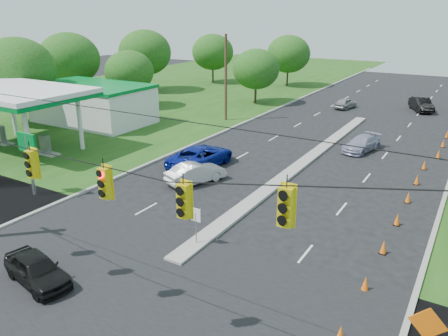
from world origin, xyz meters
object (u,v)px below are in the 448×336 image
Objects in this scene: gas_station at (82,101)px; black_sedan at (37,269)px; blue_pickup at (201,156)px; white_sedan at (196,173)px.

gas_station is 5.13× the size of black_sedan.
white_sedan is at bearing 118.88° from blue_pickup.
white_sedan is at bearing -20.84° from gas_station.
blue_pickup is at bearing -13.72° from gas_station.
black_sedan is 16.35m from blue_pickup.
gas_station is at bearing 55.14° from black_sedan.
blue_pickup is at bearing 19.54° from black_sedan.
black_sedan is at bearing 114.94° from white_sedan.
black_sedan is 0.64× the size of blue_pickup.
gas_station is at bearing 0.61° from white_sedan.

